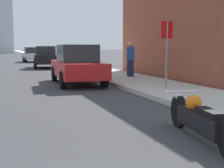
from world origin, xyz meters
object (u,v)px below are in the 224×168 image
(motorcycle, at_px, (200,119))
(parked_car_red, at_px, (77,64))
(pedestrian, at_px, (130,59))
(parked_car_black, at_px, (46,57))
(stop_sign, at_px, (167,43))
(parked_car_silver, at_px, (33,55))

(motorcycle, height_order, parked_car_red, parked_car_red)
(pedestrian, bearing_deg, parked_car_black, 105.42)
(stop_sign, bearing_deg, parked_car_black, 99.37)
(stop_sign, bearing_deg, pedestrian, 84.53)
(pedestrian, bearing_deg, motorcycle, -105.78)
(pedestrian, bearing_deg, stop_sign, -95.47)
(parked_car_black, height_order, parked_car_silver, parked_car_black)
(parked_car_red, bearing_deg, pedestrian, 21.06)
(parked_car_red, relative_size, pedestrian, 2.67)
(parked_car_black, distance_m, pedestrian, 10.59)
(motorcycle, xyz_separation_m, parked_car_red, (-0.13, 8.72, 0.47))
(parked_car_silver, xyz_separation_m, stop_sign, (2.48, -24.77, 0.95))
(parked_car_red, bearing_deg, motorcycle, -87.04)
(parked_car_black, bearing_deg, pedestrian, -69.69)
(parked_car_black, relative_size, parked_car_silver, 1.00)
(parked_car_red, bearing_deg, parked_car_silver, 92.12)
(parked_car_silver, distance_m, pedestrian, 20.65)
(motorcycle, bearing_deg, pedestrian, 83.16)
(motorcycle, xyz_separation_m, parked_car_black, (-0.07, 19.92, 0.46))
(parked_car_black, height_order, pedestrian, pedestrian)
(motorcycle, bearing_deg, parked_car_red, 99.82)
(parked_car_black, bearing_deg, motorcycle, -84.91)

